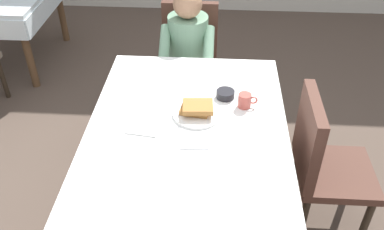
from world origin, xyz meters
name	(u,v)px	position (x,y,z in m)	size (l,w,h in m)	color
ground_plane	(188,213)	(0.00, 0.00, 0.00)	(14.00, 14.00, 0.00)	brown
dining_table_main	(187,138)	(0.00, 0.00, 0.65)	(1.12, 1.52, 0.74)	white
chair_diner	(189,55)	(-0.07, 1.17, 0.53)	(0.44, 0.45, 0.93)	#4C2D23
diner_person	(188,49)	(-0.07, 1.01, 0.67)	(0.40, 0.43, 1.12)	gray
chair_right_side	(322,159)	(0.77, 0.00, 0.53)	(0.45, 0.44, 0.93)	#4C2D23
plate_breakfast	(197,114)	(0.05, 0.10, 0.75)	(0.28, 0.28, 0.02)	white
breakfast_stack	(197,108)	(0.05, 0.10, 0.79)	(0.19, 0.15, 0.06)	#A36B33
cup_coffee	(245,101)	(0.32, 0.20, 0.78)	(0.11, 0.08, 0.08)	#B24C42
bowl_butter	(225,94)	(0.21, 0.28, 0.76)	(0.11, 0.11, 0.04)	black
fork_left_of_plate	(163,115)	(-0.14, 0.08, 0.74)	(0.18, 0.01, 0.01)	silver
knife_right_of_plate	(230,118)	(0.24, 0.08, 0.74)	(0.20, 0.01, 0.01)	silver
spoon_near_edge	(194,149)	(0.05, -0.19, 0.74)	(0.15, 0.01, 0.01)	silver
napkin_folded	(144,128)	(-0.24, -0.05, 0.74)	(0.17, 0.12, 0.01)	white
background_table_far	(2,2)	(-1.91, 1.90, 0.62)	(0.92, 1.12, 0.74)	silver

